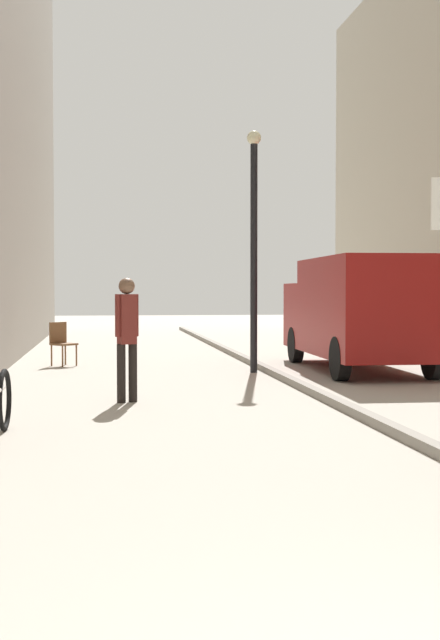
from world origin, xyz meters
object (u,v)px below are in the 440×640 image
at_px(pedestrian_main_foreground, 127,331).
at_px(cafe_chair_near_window, 61,340).
at_px(delivery_van, 358,310).
at_px(lamp_post, 254,235).

bearing_deg(pedestrian_main_foreground, cafe_chair_near_window, 80.85).
distance_m(delivery_van, cafe_chair_near_window, 6.34).
height_order(pedestrian_main_foreground, cafe_chair_near_window, pedestrian_main_foreground).
distance_m(pedestrian_main_foreground, cafe_chair_near_window, 6.17).
bearing_deg(lamp_post, delivery_van, 2.62).
distance_m(lamp_post, cafe_chair_near_window, 4.85).
bearing_deg(pedestrian_main_foreground, delivery_van, 20.09).
bearing_deg(cafe_chair_near_window, delivery_van, 121.23).
height_order(lamp_post, cafe_chair_near_window, lamp_post).
xyz_separation_m(pedestrian_main_foreground, delivery_van, (4.78, 4.13, 0.18)).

